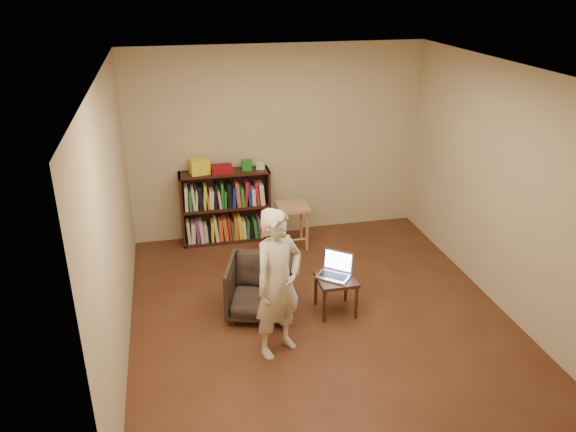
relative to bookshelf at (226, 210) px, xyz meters
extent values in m
plane|color=#441F15|center=(0.76, -2.09, -0.44)|extent=(4.50, 4.50, 0.00)
plane|color=white|center=(0.76, -2.09, 2.16)|extent=(4.50, 4.50, 0.00)
plane|color=#BDA98E|center=(0.76, 0.16, 0.86)|extent=(4.00, 0.00, 4.00)
plane|color=#BDA98E|center=(-1.24, -2.09, 0.86)|extent=(0.00, 4.50, 4.50)
plane|color=#BDA98E|center=(2.76, -2.09, 0.86)|extent=(0.00, 4.50, 4.50)
cube|color=black|center=(-0.59, -0.01, 0.06)|extent=(0.03, 0.30, 1.00)
cube|color=black|center=(0.59, -0.01, 0.06)|extent=(0.03, 0.30, 1.00)
cube|color=black|center=(0.00, 0.13, 0.06)|extent=(1.20, 0.02, 1.00)
cube|color=black|center=(0.00, -0.01, -0.42)|extent=(1.20, 0.30, 0.03)
cube|color=black|center=(0.00, -0.01, 0.06)|extent=(1.14, 0.30, 0.03)
cube|color=black|center=(0.00, -0.01, 0.55)|extent=(1.20, 0.30, 0.03)
cube|color=yellow|center=(-0.32, -0.03, 0.66)|extent=(0.27, 0.22, 0.20)
cube|color=maroon|center=(-0.03, -0.03, 0.61)|extent=(0.28, 0.21, 0.09)
cube|color=#1F762B|center=(0.31, 0.00, 0.63)|extent=(0.14, 0.14, 0.13)
cube|color=silver|center=(0.49, 0.00, 0.60)|extent=(0.13, 0.13, 0.09)
cube|color=#AE7F54|center=(0.85, -0.39, 0.13)|extent=(0.41, 0.41, 0.04)
cylinder|color=#AE7F54|center=(0.68, -0.55, -0.16)|extent=(0.04, 0.04, 0.55)
cylinder|color=#AE7F54|center=(1.01, -0.55, -0.16)|extent=(0.04, 0.04, 0.55)
cylinder|color=#AE7F54|center=(0.68, -0.22, -0.16)|extent=(0.04, 0.04, 0.55)
cylinder|color=#AE7F54|center=(1.01, -0.22, -0.16)|extent=(0.04, 0.04, 0.55)
imported|color=black|center=(0.14, -1.90, -0.13)|extent=(0.83, 0.84, 0.63)
cube|color=black|center=(0.95, -2.05, -0.04)|extent=(0.41, 0.41, 0.04)
cylinder|color=black|center=(0.77, -2.22, -0.25)|extent=(0.04, 0.04, 0.38)
cylinder|color=black|center=(1.12, -2.22, -0.25)|extent=(0.04, 0.04, 0.38)
cylinder|color=black|center=(0.77, -1.87, -0.25)|extent=(0.04, 0.04, 0.38)
cylinder|color=black|center=(1.12, -1.87, -0.25)|extent=(0.04, 0.04, 0.38)
cube|color=#ABABAF|center=(0.92, -2.02, -0.01)|extent=(0.41, 0.40, 0.02)
cube|color=black|center=(0.92, -2.02, 0.00)|extent=(0.31, 0.28, 0.00)
cube|color=#ABABAF|center=(1.00, -1.92, 0.11)|extent=(0.28, 0.24, 0.24)
cube|color=#A5B7E8|center=(1.00, -1.92, 0.11)|extent=(0.25, 0.20, 0.20)
imported|color=beige|center=(0.20, -2.59, 0.31)|extent=(0.65, 0.58, 1.50)
camera|label=1|loc=(-0.68, -7.05, 2.99)|focal=35.00mm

